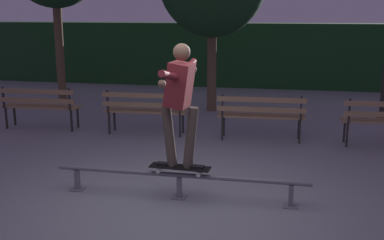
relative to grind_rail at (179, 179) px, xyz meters
The scene contains 8 objects.
ground_plane 0.37m from the grind_rail, 90.00° to the right, with size 90.00×90.00×0.00m, color slate.
hedge_backdrop 9.66m from the grind_rail, 90.00° to the left, with size 24.00×1.20×1.99m, color #193D1E.
grind_rail is the anchor object (origin of this frame).
skateboard 0.16m from the grind_rail, ahead, with size 0.79×0.25×0.09m.
skateboarder 1.09m from the grind_rail, ahead, with size 0.63×1.41×1.56m.
park_bench_leftmost 4.66m from the grind_rail, 140.44° to the left, with size 1.61×0.47×0.88m.
park_bench_left_center 3.27m from the grind_rail, 114.68° to the left, with size 1.61×0.47×0.88m.
park_bench_right_center 3.10m from the grind_rail, 73.76° to the left, with size 1.61×0.47×0.88m.
Camera 1 is at (1.29, -5.27, 2.35)m, focal length 43.93 mm.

